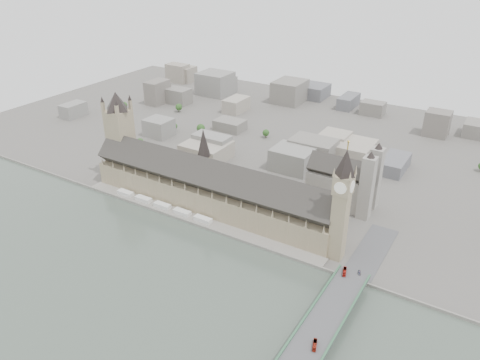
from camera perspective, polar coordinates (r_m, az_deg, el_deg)
The scene contains 16 objects.
ground at distance 460.76m, azimuth -5.04°, elevation -4.47°, with size 900.00×900.00×0.00m, color #595651.
river_thames at distance 369.56m, azimuth -20.83°, elevation -15.75°, with size 600.00×600.00×0.00m, color #3F4A42.
embankment_wall at distance 449.94m, azimuth -6.17°, elevation -5.16°, with size 600.00×1.50×3.00m, color gray.
river_terrace at distance 455.18m, azimuth -5.60°, elevation -4.79°, with size 270.00×15.00×2.00m, color gray.
terrace_tents at distance 476.15m, azimuth -9.45°, elevation -3.08°, with size 118.00×7.00×4.00m.
palace_of_westminster at distance 463.18m, azimuth -3.72°, elevation -1.00°, with size 265.00×40.73×55.44m.
elizabeth_tower at distance 382.09m, azimuth 12.33°, elevation -2.12°, with size 17.00×17.00×107.50m.
victoria_tower at distance 527.83m, azimuth -14.42°, elevation 5.70°, with size 30.00×30.00×100.00m.
central_tower at distance 457.67m, azimuth -4.43°, elevation 3.52°, with size 13.00×13.00×48.00m.
westminster_bridge at distance 334.63m, azimuth 9.44°, elevation -18.15°, with size 25.00×325.00×10.25m, color #474749.
westminster_abbey at distance 478.10m, azimuth 12.55°, elevation -0.37°, with size 68.00×36.00×64.00m.
city_skyline_inland at distance 645.27m, azimuth 7.85°, elevation 6.82°, with size 720.00×360.00×38.00m, color gray, non-canonical shape.
park_trees at distance 504.61m, azimuth -1.99°, elevation -0.39°, with size 110.00×30.00×15.00m, color #1C4217, non-canonical shape.
red_bus_north at distance 379.02m, azimuth 12.63°, elevation -10.84°, with size 2.50×10.68×2.97m, color #B21C14.
red_bus_south at distance 319.23m, azimuth 9.10°, elevation -19.23°, with size 2.34×10.01×2.79m, color #A32514.
car_approach at distance 381.77m, azimuth 14.35°, elevation -10.89°, with size 2.11×5.18×1.50m, color gray.
Camera 1 is at (238.21, -311.96, 241.32)m, focal length 35.00 mm.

